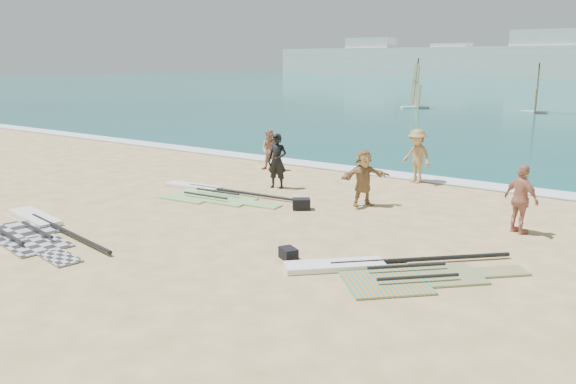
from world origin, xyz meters
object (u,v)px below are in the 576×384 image
Objects in this scene: rig_grey at (33,229)px; rig_green at (208,193)px; gear_bag_far at (288,254)px; beachgoer_left at (270,150)px; beachgoer_right at (363,178)px; person_wetsuit at (277,161)px; rig_orange at (386,271)px; gear_bag_near at (301,204)px; beachgoer_back at (521,199)px; beachgoer_mid at (417,156)px.

rig_grey is 5.94m from rig_green.
beachgoer_left is (-6.79, 8.42, 0.71)m from gear_bag_far.
gear_bag_far is at bearing -134.86° from beachgoer_right.
person_wetsuit reaches higher than rig_grey.
rig_grey reaches higher than rig_green.
gear_bag_near is (-4.44, 3.36, 0.12)m from rig_orange.
rig_green is (0.94, 5.86, -0.00)m from rig_grey.
gear_bag_far is at bearing 148.70° from rig_orange.
beachgoer_left is at bearing 99.53° from rig_grey.
beachgoer_right reaches higher than rig_green.
rig_orange is at bearing 101.00° from beachgoer_back.
gear_bag_far is at bearing -63.71° from person_wetsuit.
person_wetsuit is at bearing 139.99° from gear_bag_near.
rig_green is 9.94× the size of gear_bag_near.
beachgoer_mid is at bearing 95.13° from gear_bag_far.
beachgoer_right is at bearing -43.88° from beachgoer_left.
rig_grey is 12.65× the size of gear_bag_far.
rig_orange is 2.54× the size of beachgoer_back.
rig_grey is 9.49m from rig_orange.
rig_green is 3.14× the size of beachgoer_left.
beachgoer_back is (1.63, 4.66, 0.87)m from rig_orange.
beachgoer_right reaches higher than rig_orange.
beachgoer_mid reaches higher than person_wetsuit.
rig_grey is 13.03m from beachgoer_back.
beachgoer_mid is (-3.09, 9.07, 0.96)m from rig_orange.
rig_grey is 3.07× the size of beachgoer_back.
gear_bag_far is 0.24× the size of beachgoer_back.
person_wetsuit is 1.10× the size of beachgoer_right.
person_wetsuit is 5.26m from beachgoer_mid.
rig_green is 5.40m from beachgoer_right.
beachgoer_left is (-0.84, 4.70, 0.80)m from rig_green.
beachgoer_back is (10.75, 7.30, 0.87)m from rig_grey.
beachgoer_right reaches higher than beachgoer_left.
beachgoer_left reaches higher than gear_bag_near.
rig_green is 3.74m from gear_bag_near.
gear_bag_far is 0.27× the size of beachgoer_left.
beachgoer_mid is (3.71, 3.73, 0.02)m from person_wetsuit.
rig_green is at bearing 114.60° from rig_orange.
person_wetsuit reaches higher than beachgoer_right.
beachgoer_left reaches higher than rig_grey.
gear_bag_near is 2.14m from beachgoer_right.
person_wetsuit is at bearing 83.86° from rig_grey.
gear_bag_near is at bearing 174.84° from beachgoer_right.
gear_bag_far is (5.95, -3.72, 0.09)m from rig_green.
beachgoer_mid reaches higher than rig_orange.
beachgoer_right is at bearing 78.63° from rig_orange.
person_wetsuit is (2.32, 7.98, 0.93)m from rig_grey.
beachgoer_back reaches higher than rig_green.
person_wetsuit is at bearing -112.74° from beachgoer_mid.
gear_bag_near reaches higher than rig_grey.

